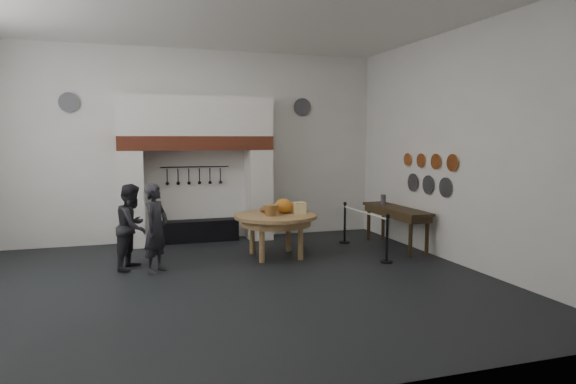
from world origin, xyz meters
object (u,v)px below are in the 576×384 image
object	(u,v)px
iron_range	(197,231)
barrier_post_near	(387,240)
visitor_near	(156,228)
work_table	(276,216)
barrier_post_far	(345,224)
side_table	(396,209)
visitor_far	(132,226)

from	to	relation	value
iron_range	barrier_post_near	distance (m)	4.58
barrier_post_near	iron_range	bearing A→B (deg)	135.01
barrier_post_near	visitor_near	bearing A→B (deg)	171.22
work_table	visitor_near	xyz separation A→B (m)	(-2.40, -0.49, -0.03)
barrier_post_near	barrier_post_far	world-z (taller)	same
barrier_post_near	barrier_post_far	xyz separation A→B (m)	(0.00, 2.00, 0.00)
iron_range	visitor_near	bearing A→B (deg)	-113.03
iron_range	side_table	distance (m)	4.62
iron_range	visitor_near	xyz separation A→B (m)	(-1.09, -2.56, 0.56)
work_table	visitor_far	distance (m)	2.80
barrier_post_near	work_table	bearing A→B (deg)	148.99
side_table	work_table	bearing A→B (deg)	-179.36
iron_range	visitor_far	xyz separation A→B (m)	(-1.49, -2.16, 0.54)
visitor_near	barrier_post_far	bearing A→B (deg)	-38.40
iron_range	barrier_post_far	size ratio (longest dim) A/B	2.11
work_table	barrier_post_far	size ratio (longest dim) A/B	1.87
side_table	barrier_post_near	bearing A→B (deg)	-126.17
visitor_near	barrier_post_near	bearing A→B (deg)	-64.31
barrier_post_near	barrier_post_far	bearing A→B (deg)	90.00
barrier_post_near	barrier_post_far	size ratio (longest dim) A/B	1.00
iron_range	work_table	size ratio (longest dim) A/B	1.13
work_table	side_table	size ratio (longest dim) A/B	0.77
barrier_post_far	visitor_near	bearing A→B (deg)	-162.87
side_table	iron_range	bearing A→B (deg)	153.48
work_table	visitor_far	world-z (taller)	visitor_far
work_table	side_table	xyz separation A→B (m)	(2.79, 0.03, 0.03)
visitor_far	side_table	size ratio (longest dim) A/B	0.72
visitor_near	barrier_post_near	xyz separation A→B (m)	(4.32, -0.67, -0.36)
iron_range	barrier_post_far	bearing A→B (deg)	-20.86
barrier_post_near	visitor_far	bearing A→B (deg)	167.26
barrier_post_far	work_table	bearing A→B (deg)	-156.24
visitor_near	barrier_post_far	xyz separation A→B (m)	(4.32, 1.33, -0.36)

